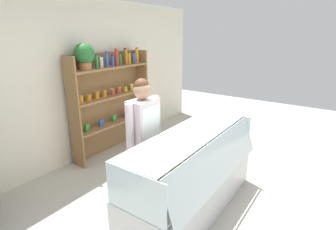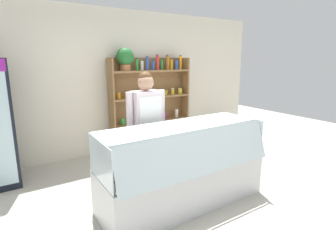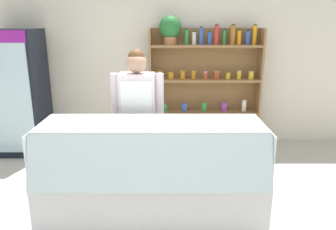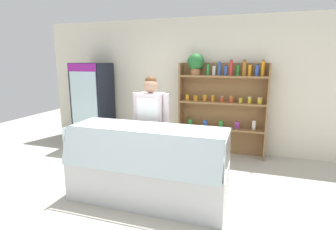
{
  "view_description": "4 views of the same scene",
  "coord_description": "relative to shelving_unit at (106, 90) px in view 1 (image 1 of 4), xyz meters",
  "views": [
    {
      "loc": [
        -2.58,
        -1.41,
        2.15
      ],
      "look_at": [
        0.26,
        0.55,
        1.05
      ],
      "focal_mm": 28.0,
      "sensor_mm": 36.0,
      "label": 1
    },
    {
      "loc": [
        -1.88,
        -2.49,
        1.79
      ],
      "look_at": [
        0.15,
        0.66,
        0.99
      ],
      "focal_mm": 28.0,
      "sensor_mm": 36.0,
      "label": 2
    },
    {
      "loc": [
        0.07,
        -2.88,
        1.91
      ],
      "look_at": [
        0.05,
        0.5,
        0.94
      ],
      "focal_mm": 35.0,
      "sensor_mm": 36.0,
      "label": 3
    },
    {
      "loc": [
        1.19,
        -3.05,
        1.85
      ],
      "look_at": [
        0.04,
        0.48,
        1.08
      ],
      "focal_mm": 28.0,
      "sensor_mm": 36.0,
      "label": 4
    }
  ],
  "objects": [
    {
      "name": "back_wall",
      "position": [
        -0.54,
        0.24,
        0.19
      ],
      "size": [
        6.8,
        0.1,
        2.7
      ],
      "primitive_type": "cube",
      "color": "silver",
      "rests_on": "ground"
    },
    {
      "name": "deli_display_case",
      "position": [
        -0.62,
        -2.11,
        -0.85
      ],
      "size": [
        2.08,
        0.8,
        1.01
      ],
      "color": "silver",
      "rests_on": "ground"
    },
    {
      "name": "shelving_unit",
      "position": [
        0.0,
        0.0,
        0.0
      ],
      "size": [
        1.68,
        0.32,
        1.99
      ],
      "color": "olive",
      "rests_on": "ground"
    },
    {
      "name": "ground_plane",
      "position": [
        -0.54,
        -2.07,
        -1.16
      ],
      "size": [
        12.0,
        12.0,
        0.0
      ],
      "primitive_type": "plane",
      "color": "#B7B2A3"
    },
    {
      "name": "shop_clerk",
      "position": [
        -0.8,
        -1.51,
        -0.2
      ],
      "size": [
        0.57,
        0.25,
        1.63
      ],
      "color": "#4C4233",
      "rests_on": "ground"
    }
  ]
}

